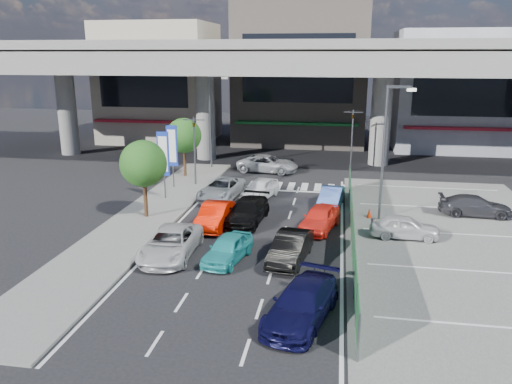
% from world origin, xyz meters
% --- Properties ---
extents(ground, '(120.00, 120.00, 0.00)m').
position_xyz_m(ground, '(0.00, 0.00, 0.00)').
color(ground, black).
rests_on(ground, ground).
extents(parking_lot, '(12.00, 28.00, 0.06)m').
position_xyz_m(parking_lot, '(11.00, 2.00, 0.03)').
color(parking_lot, '#595956').
rests_on(parking_lot, ground).
extents(sidewalk_left, '(4.00, 30.00, 0.12)m').
position_xyz_m(sidewalk_left, '(-7.00, 4.00, 0.06)').
color(sidewalk_left, '#595956').
rests_on(sidewalk_left, ground).
extents(fence_run, '(0.16, 22.00, 1.80)m').
position_xyz_m(fence_run, '(5.30, 1.00, 0.90)').
color(fence_run, '#1F5D30').
rests_on(fence_run, ground).
extents(expressway, '(64.00, 14.00, 10.75)m').
position_xyz_m(expressway, '(0.00, 22.00, 8.76)').
color(expressway, slate).
rests_on(expressway, ground).
extents(building_west, '(12.00, 10.90, 13.00)m').
position_xyz_m(building_west, '(-16.00, 31.97, 6.49)').
color(building_west, '#A39A83').
rests_on(building_west, ground).
extents(building_center, '(14.00, 10.90, 15.00)m').
position_xyz_m(building_center, '(0.00, 32.97, 7.49)').
color(building_center, gray).
rests_on(building_center, ground).
extents(building_east, '(12.00, 10.90, 12.00)m').
position_xyz_m(building_east, '(16.00, 31.97, 5.99)').
color(building_east, gray).
rests_on(building_east, ground).
extents(traffic_light_left, '(1.60, 1.24, 5.20)m').
position_xyz_m(traffic_light_left, '(-6.20, 12.00, 3.94)').
color(traffic_light_left, '#595B60').
rests_on(traffic_light_left, ground).
extents(traffic_light_right, '(1.60, 1.24, 5.20)m').
position_xyz_m(traffic_light_right, '(5.50, 19.00, 3.94)').
color(traffic_light_right, '#595B60').
rests_on(traffic_light_right, ground).
extents(street_lamp_right, '(1.65, 0.22, 8.00)m').
position_xyz_m(street_lamp_right, '(7.17, 6.00, 4.77)').
color(street_lamp_right, '#595B60').
rests_on(street_lamp_right, ground).
extents(street_lamp_left, '(1.65, 0.22, 8.00)m').
position_xyz_m(street_lamp_left, '(-6.33, 18.00, 4.77)').
color(street_lamp_left, '#595B60').
rests_on(street_lamp_left, ground).
extents(signboard_near, '(0.80, 0.14, 4.70)m').
position_xyz_m(signboard_near, '(-7.20, 7.99, 3.06)').
color(signboard_near, '#595B60').
rests_on(signboard_near, ground).
extents(signboard_far, '(0.80, 0.14, 4.70)m').
position_xyz_m(signboard_far, '(-7.60, 10.99, 3.06)').
color(signboard_far, '#595B60').
rests_on(signboard_far, ground).
extents(tree_near, '(2.80, 2.80, 4.80)m').
position_xyz_m(tree_near, '(-7.00, 4.00, 3.39)').
color(tree_near, '#382314').
rests_on(tree_near, ground).
extents(tree_far, '(2.80, 2.80, 4.80)m').
position_xyz_m(tree_far, '(-7.80, 14.50, 3.39)').
color(tree_far, '#382314').
rests_on(tree_far, ground).
extents(minivan_navy_back, '(3.08, 5.09, 1.38)m').
position_xyz_m(minivan_navy_back, '(3.30, -6.59, 0.69)').
color(minivan_navy_back, black).
rests_on(minivan_navy_back, ground).
extents(sedan_white_mid_left, '(2.44, 5.03, 1.38)m').
position_xyz_m(sedan_white_mid_left, '(-3.55, -1.50, 0.69)').
color(sedan_white_mid_left, silver).
rests_on(sedan_white_mid_left, ground).
extents(taxi_teal_mid, '(2.22, 3.96, 1.27)m').
position_xyz_m(taxi_teal_mid, '(-0.66, -1.57, 0.64)').
color(taxi_teal_mid, '#29ABAC').
rests_on(taxi_teal_mid, ground).
extents(hatch_black_mid_right, '(2.05, 4.35, 1.38)m').
position_xyz_m(hatch_black_mid_right, '(2.33, -1.11, 0.69)').
color(hatch_black_mid_right, black).
rests_on(hatch_black_mid_right, ground).
extents(taxi_orange_left, '(1.57, 4.22, 1.38)m').
position_xyz_m(taxi_orange_left, '(-2.48, 3.15, 0.69)').
color(taxi_orange_left, red).
rests_on(taxi_orange_left, ground).
extents(sedan_black_mid, '(2.38, 4.92, 1.38)m').
position_xyz_m(sedan_black_mid, '(-0.78, 4.21, 0.69)').
color(sedan_black_mid, black).
rests_on(sedan_black_mid, ground).
extents(taxi_orange_right, '(2.59, 4.33, 1.38)m').
position_xyz_m(taxi_orange_right, '(3.53, 3.67, 0.69)').
color(taxi_orange_right, red).
rests_on(taxi_orange_right, ground).
extents(wagon_silver_front_left, '(2.83, 5.17, 1.38)m').
position_xyz_m(wagon_silver_front_left, '(-3.45, 8.88, 0.69)').
color(wagon_silver_front_left, silver).
rests_on(wagon_silver_front_left, ground).
extents(sedan_white_front_mid, '(2.59, 4.33, 1.38)m').
position_xyz_m(sedan_white_front_mid, '(-0.83, 9.37, 0.69)').
color(sedan_white_front_mid, white).
rests_on(sedan_white_front_mid, ground).
extents(kei_truck_front_right, '(1.79, 3.99, 1.27)m').
position_xyz_m(kei_truck_front_right, '(4.08, 8.19, 0.64)').
color(kei_truck_front_right, '#4767B8').
rests_on(kei_truck_front_right, ground).
extents(crossing_wagon_silver, '(5.38, 2.97, 1.43)m').
position_xyz_m(crossing_wagon_silver, '(-1.44, 17.38, 0.71)').
color(crossing_wagon_silver, '#9DA0A4').
rests_on(crossing_wagon_silver, ground).
extents(parked_sedan_white, '(3.71, 1.58, 1.25)m').
position_xyz_m(parked_sedan_white, '(8.11, 2.93, 0.69)').
color(parked_sedan_white, silver).
rests_on(parked_sedan_white, parking_lot).
extents(parked_sedan_dgrey, '(4.35, 1.92, 1.24)m').
position_xyz_m(parked_sedan_dgrey, '(12.85, 7.63, 0.68)').
color(parked_sedan_dgrey, '#333338').
rests_on(parked_sedan_dgrey, parking_lot).
extents(traffic_cone, '(0.42, 0.42, 0.62)m').
position_xyz_m(traffic_cone, '(6.42, 6.10, 0.37)').
color(traffic_cone, red).
rests_on(traffic_cone, parking_lot).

